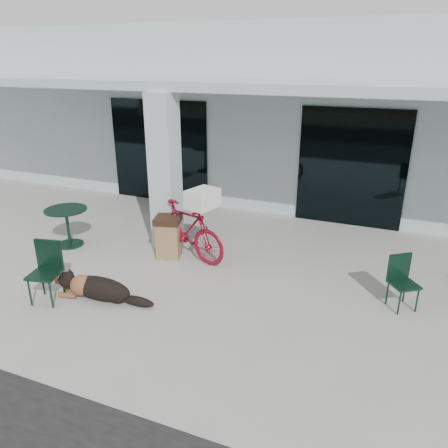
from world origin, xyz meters
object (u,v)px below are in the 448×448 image
at_px(bicycle, 186,230).
at_px(cafe_table_near, 68,227).
at_px(trash_receptacle, 169,237).
at_px(cafe_chair_near, 44,273).
at_px(cafe_chair_far_a, 404,284).
at_px(dog, 100,287).

height_order(bicycle, cafe_table_near, bicycle).
height_order(bicycle, trash_receptacle, bicycle).
bearing_deg(cafe_chair_near, cafe_table_near, 109.99).
bearing_deg(trash_receptacle, cafe_chair_far_a, -3.97).
bearing_deg(cafe_chair_far_a, cafe_table_near, 143.42).
xyz_separation_m(cafe_chair_far_a, trash_receptacle, (-4.32, 0.30, -0.01)).
relative_size(cafe_table_near, trash_receptacle, 1.03).
xyz_separation_m(bicycle, cafe_chair_near, (-1.33, -2.35, -0.07)).
bearing_deg(trash_receptacle, cafe_table_near, -172.33).
relative_size(cafe_table_near, cafe_chair_far_a, 1.00).
distance_m(dog, cafe_chair_far_a, 4.83).
distance_m(bicycle, cafe_table_near, 2.58).
relative_size(cafe_table_near, cafe_chair_near, 0.86).
height_order(dog, cafe_chair_near, cafe_chair_near).
bearing_deg(bicycle, cafe_chair_far_a, -79.90).
bearing_deg(dog, cafe_chair_near, -164.23).
bearing_deg(trash_receptacle, bicycle, 17.07).
bearing_deg(cafe_table_near, dog, -38.47).
distance_m(bicycle, cafe_chair_far_a, 4.02).
distance_m(cafe_chair_near, trash_receptacle, 2.46).
relative_size(cafe_chair_far_a, trash_receptacle, 1.03).
distance_m(cafe_table_near, cafe_chair_far_a, 6.54).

